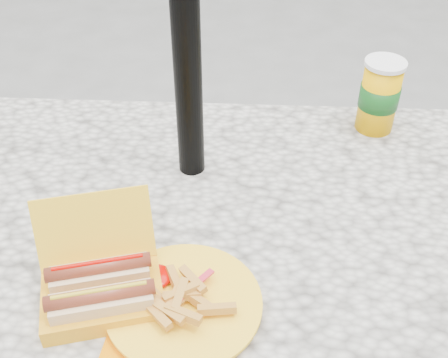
{
  "coord_description": "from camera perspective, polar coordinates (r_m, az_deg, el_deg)",
  "views": [
    {
      "loc": [
        0.11,
        -0.7,
        1.44
      ],
      "look_at": [
        0.07,
        0.07,
        0.8
      ],
      "focal_mm": 45.0,
      "sensor_mm": 36.0,
      "label": 1
    }
  ],
  "objects": [
    {
      "name": "picnic_table",
      "position": [
        1.07,
        -3.86,
        -8.79
      ],
      "size": [
        1.2,
        0.8,
        0.75
      ],
      "color": "beige",
      "rests_on": "ground"
    },
    {
      "name": "hotdog_box",
      "position": [
        0.87,
        -12.34,
        -10.77
      ],
      "size": [
        0.21,
        0.21,
        0.14
      ],
      "rotation": [
        0.0,
        0.0,
        0.26
      ],
      "color": "yellow",
      "rests_on": "picnic_table"
    },
    {
      "name": "soda_cup",
      "position": [
        1.22,
        15.5,
        8.17
      ],
      "size": [
        0.08,
        0.08,
        0.16
      ],
      "rotation": [
        0.0,
        0.0,
        0.19
      ],
      "color": "#FFB100",
      "rests_on": "picnic_table"
    },
    {
      "name": "fries_plate",
      "position": [
        0.85,
        -4.4,
        -12.92
      ],
      "size": [
        0.24,
        0.32,
        0.05
      ],
      "rotation": [
        0.0,
        0.0,
        0.12
      ],
      "color": "orange",
      "rests_on": "picnic_table"
    }
  ]
}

